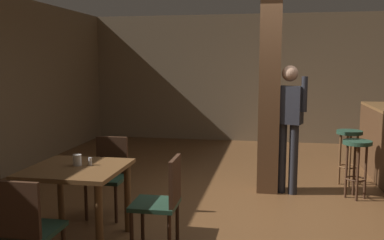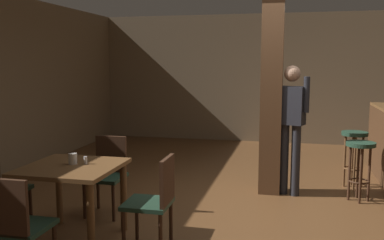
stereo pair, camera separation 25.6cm
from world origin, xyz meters
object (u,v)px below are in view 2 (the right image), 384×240
(dining_table, at_px, (72,179))
(chair_south, at_px, (16,224))
(salt_shaker, at_px, (85,160))
(bar_stool_mid, at_px, (354,146))
(chair_north, at_px, (108,171))
(chair_east, at_px, (155,198))
(napkin_cup, at_px, (73,159))
(bar_stool_near, at_px, (360,157))
(standing_person, at_px, (291,120))

(dining_table, height_order, chair_south, chair_south)
(dining_table, xyz_separation_m, salt_shaker, (0.10, 0.09, 0.18))
(salt_shaker, height_order, bar_stool_mid, salt_shaker)
(chair_north, height_order, chair_east, same)
(chair_north, bearing_deg, chair_south, -90.32)
(napkin_cup, bearing_deg, bar_stool_mid, 40.73)
(chair_east, relative_size, salt_shaker, 11.99)
(chair_south, height_order, chair_east, same)
(salt_shaker, height_order, bar_stool_near, salt_shaker)
(chair_south, xyz_separation_m, bar_stool_mid, (2.94, 3.47, 0.09))
(bar_stool_mid, bearing_deg, chair_south, -130.31)
(chair_south, bearing_deg, dining_table, 89.49)
(dining_table, height_order, standing_person, standing_person)
(napkin_cup, bearing_deg, salt_shaker, 16.30)
(napkin_cup, height_order, salt_shaker, napkin_cup)
(chair_east, relative_size, napkin_cup, 8.28)
(napkin_cup, bearing_deg, chair_south, -89.52)
(dining_table, distance_m, bar_stool_mid, 3.92)
(chair_north, xyz_separation_m, salt_shaker, (0.10, -0.72, 0.30))
(chair_north, distance_m, napkin_cup, 0.82)
(chair_east, distance_m, napkin_cup, 0.93)
(bar_stool_near, bearing_deg, napkin_cup, -147.00)
(dining_table, bearing_deg, chair_east, -1.37)
(salt_shaker, distance_m, bar_stool_mid, 3.79)
(chair_north, distance_m, chair_east, 1.19)
(standing_person, bearing_deg, salt_shaker, -135.21)
(chair_north, xyz_separation_m, standing_person, (2.06, 1.22, 0.50))
(napkin_cup, height_order, standing_person, standing_person)
(salt_shaker, xyz_separation_m, bar_stool_near, (2.82, 1.88, -0.23))
(chair_east, height_order, bar_stool_near, chair_east)
(dining_table, bearing_deg, salt_shaker, 40.29)
(dining_table, relative_size, chair_north, 1.00)
(chair_south, xyz_separation_m, chair_east, (0.87, 0.85, 0.00))
(salt_shaker, relative_size, bar_stool_near, 0.10)
(chair_south, bearing_deg, bar_stool_mid, 49.69)
(bar_stool_mid, bearing_deg, salt_shaker, -138.49)
(chair_south, relative_size, chair_north, 1.00)
(chair_north, xyz_separation_m, bar_stool_near, (2.92, 1.15, 0.07))
(napkin_cup, xyz_separation_m, bar_stool_mid, (2.95, 2.54, -0.22))
(dining_table, height_order, bar_stool_mid, bar_stool_mid)
(bar_stool_near, height_order, bar_stool_mid, bar_stool_mid)
(chair_north, relative_size, bar_stool_mid, 1.12)
(salt_shaker, bearing_deg, napkin_cup, -163.70)
(chair_south, bearing_deg, salt_shaker, 83.44)
(chair_north, bearing_deg, bar_stool_near, 21.55)
(chair_south, xyz_separation_m, salt_shaker, (0.11, 0.96, 0.30))
(chair_east, distance_m, bar_stool_near, 2.87)
(chair_south, relative_size, napkin_cup, 8.28)
(chair_south, height_order, salt_shaker, chair_south)
(chair_south, relative_size, bar_stool_mid, 1.12)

